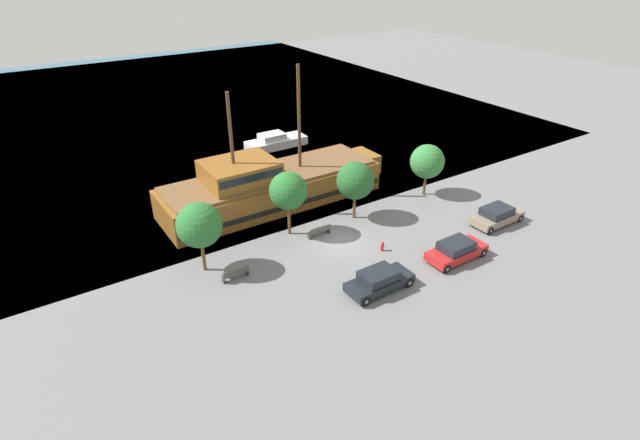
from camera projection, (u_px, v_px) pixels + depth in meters
name	position (u px, v px, depth m)	size (l,w,h in m)	color
ground_plane	(340.00, 242.00, 38.02)	(160.00, 160.00, 0.00)	slate
water_surface	(159.00, 106.00, 70.20)	(80.00, 80.00, 0.00)	#38667F
pirate_ship	(269.00, 186.00, 43.00)	(20.53, 5.86, 11.58)	brown
moored_boat_dockside	(275.00, 142.00, 55.74)	(6.85, 2.45, 1.63)	silver
parked_car_curb_front	(497.00, 216.00, 40.28)	(4.56, 2.02, 1.48)	#7F705B
parked_car_curb_mid	(379.00, 280.00, 32.48)	(4.59, 1.95, 1.46)	black
parked_car_curb_rear	(456.00, 250.00, 35.68)	(4.63, 1.96, 1.47)	#B21E1E
fire_hydrant	(382.00, 246.00, 36.80)	(0.42, 0.25, 0.76)	red
bench_promenade_east	(319.00, 231.00, 38.65)	(1.89, 0.45, 0.85)	#4C4742
bench_promenade_west	(236.00, 273.00, 33.65)	(1.88, 0.45, 0.85)	#4C4742
tree_row_east	(199.00, 225.00, 33.12)	(3.10, 3.10, 5.12)	brown
tree_row_mideast	(288.00, 191.00, 37.42)	(2.90, 2.90, 5.17)	brown
tree_row_midwest	(355.00, 181.00, 39.90)	(3.06, 3.06, 4.89)	brown
tree_row_west	(427.00, 162.00, 43.85)	(3.02, 3.02, 4.70)	brown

